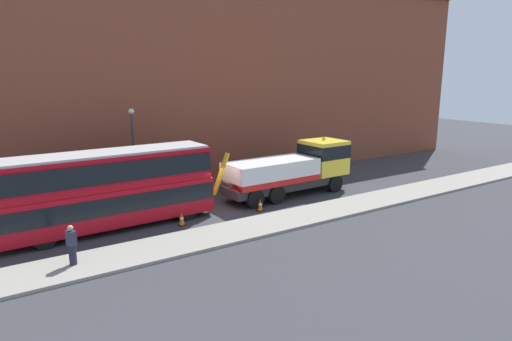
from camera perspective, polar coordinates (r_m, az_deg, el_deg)
name	(u,v)px	position (r m, az deg, el deg)	size (l,w,h in m)	color
ground_plane	(216,208)	(26.56, -5.22, -4.92)	(120.00, 120.00, 0.00)	#38383D
near_kerb	(254,227)	(23.10, -0.26, -7.36)	(60.00, 2.80, 0.15)	gray
building_facade	(168,71)	(31.35, -11.34, 12.51)	(60.00, 1.50, 16.00)	brown
recovery_tow_truck	(293,169)	(29.12, 4.79, 0.22)	(10.17, 2.86, 3.67)	#2D2D2D
double_decker_bus	(107,187)	(23.75, -18.73, -2.04)	(11.10, 2.83, 4.06)	#B70C19
pedestrian_onlooker	(72,245)	(19.85, -22.79, -8.96)	(0.40, 0.47, 1.71)	#232333
traffic_cone_near_bus	(182,219)	(23.83, -9.62, -6.24)	(0.36, 0.36, 0.72)	orange
traffic_cone_midway	(260,205)	(25.92, 0.57, -4.52)	(0.36, 0.36, 0.72)	orange
street_lamp	(133,146)	(28.47, -15.63, 3.03)	(0.36, 0.36, 5.83)	#38383D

